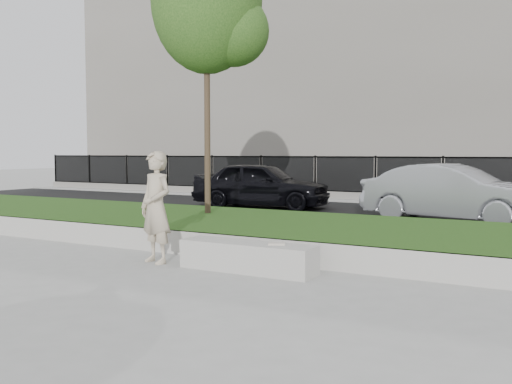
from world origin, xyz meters
The scene contains 13 objects.
ground centered at (0.00, 0.00, 0.00)m, with size 90.00×90.00×0.00m, color gray.
grass_bank centered at (0.00, 3.00, 0.20)m, with size 34.00×4.00×0.40m, color #15360D.
grass_kerb centered at (0.00, 1.04, 0.20)m, with size 34.00×0.08×0.40m, color #A3A199.
street centered at (0.00, 8.50, 0.02)m, with size 34.00×7.00×0.04m, color black.
far_pavement centered at (0.00, 13.00, 0.06)m, with size 34.00×3.00×0.12m, color gray.
iron_fence centered at (0.00, 12.00, 0.54)m, with size 32.00×0.30×1.50m.
building_facade centered at (0.00, 20.00, 5.00)m, with size 34.00×10.00×10.00m, color slate.
stone_bench centered at (1.14, 0.40, 0.21)m, with size 2.06×0.52×0.42m, color #A3A199.
man centered at (-0.42, 0.25, 0.88)m, with size 0.64×0.42×1.75m, color #B8A98E.
book centered at (1.59, 0.44, 0.44)m, with size 0.24×0.18×0.03m, color beige.
young_tree centered at (-1.68, 3.71, 4.87)m, with size 2.51×2.40×6.14m.
car_dark centered at (-3.03, 8.44, 0.75)m, with size 1.67×4.16×1.42m, color black.
car_silver centered at (2.73, 7.56, 0.74)m, with size 1.49×4.27×1.41m, color gray.
Camera 1 is at (5.26, -6.70, 1.73)m, focal length 40.00 mm.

